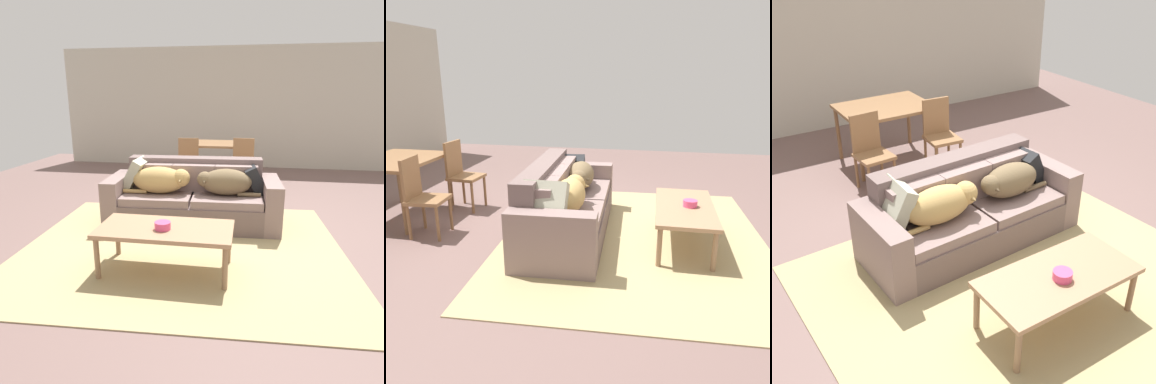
# 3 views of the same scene
# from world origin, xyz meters

# --- Properties ---
(ground_plane) EXTENTS (10.00, 10.00, 0.00)m
(ground_plane) POSITION_xyz_m (0.00, 0.00, 0.00)
(ground_plane) COLOR #735853
(area_rug) EXTENTS (3.63, 3.09, 0.01)m
(area_rug) POSITION_xyz_m (-0.26, -0.73, 0.01)
(area_rug) COLOR tan
(area_rug) RESTS_ON ground
(couch) EXTENTS (2.23, 0.95, 0.84)m
(couch) POSITION_xyz_m (-0.26, 0.07, 0.33)
(couch) COLOR #6D5956
(couch) RESTS_ON ground
(dog_on_left_cushion) EXTENTS (0.85, 0.37, 0.34)m
(dog_on_left_cushion) POSITION_xyz_m (-0.64, -0.08, 0.61)
(dog_on_left_cushion) COLOR tan
(dog_on_left_cushion) RESTS_ON couch
(dog_on_right_cushion) EXTENTS (0.79, 0.37, 0.33)m
(dog_on_right_cushion) POSITION_xyz_m (0.14, -0.03, 0.60)
(dog_on_right_cushion) COLOR brown
(dog_on_right_cushion) RESTS_ON couch
(throw_pillow_by_left_arm) EXTENTS (0.32, 0.44, 0.44)m
(throw_pillow_by_left_arm) POSITION_xyz_m (-1.05, 0.08, 0.63)
(throw_pillow_by_left_arm) COLOR #B2B198
(throw_pillow_by_left_arm) RESTS_ON couch
(throw_pillow_by_right_arm) EXTENTS (0.33, 0.39, 0.39)m
(throw_pillow_by_right_arm) POSITION_xyz_m (0.52, 0.16, 0.60)
(throw_pillow_by_right_arm) COLOR black
(throw_pillow_by_right_arm) RESTS_ON couch
(coffee_table) EXTENTS (1.27, 0.61, 0.45)m
(coffee_table) POSITION_xyz_m (-0.31, -1.27, 0.41)
(coffee_table) COLOR #A97F5D
(coffee_table) RESTS_ON ground
(bowl_on_coffee_table) EXTENTS (0.15, 0.15, 0.07)m
(bowl_on_coffee_table) POSITION_xyz_m (-0.33, -1.32, 0.49)
(bowl_on_coffee_table) COLOR #EA4C7F
(bowl_on_coffee_table) RESTS_ON coffee_table
(dining_table) EXTENTS (1.17, 0.91, 0.78)m
(dining_table) POSITION_xyz_m (-0.13, 2.28, 0.70)
(dining_table) COLOR olive
(dining_table) RESTS_ON ground
(dining_chair_near_left) EXTENTS (0.43, 0.43, 0.92)m
(dining_chair_near_left) POSITION_xyz_m (-0.61, 1.67, 0.50)
(dining_chair_near_left) COLOR olive
(dining_chair_near_left) RESTS_ON ground
(dining_chair_near_right) EXTENTS (0.43, 0.43, 0.94)m
(dining_chair_near_right) POSITION_xyz_m (0.34, 1.66, 0.52)
(dining_chair_near_right) COLOR olive
(dining_chair_near_right) RESTS_ON ground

